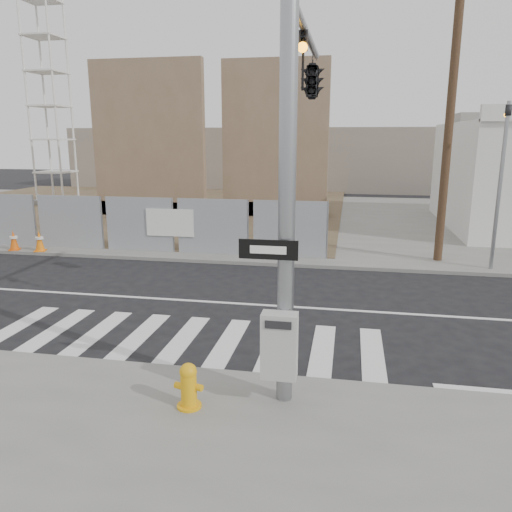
% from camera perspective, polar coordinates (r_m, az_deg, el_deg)
% --- Properties ---
extents(ground, '(100.00, 100.00, 0.00)m').
position_cam_1_polar(ground, '(13.30, -4.82, -5.29)').
color(ground, black).
rests_on(ground, ground).
extents(sidewalk_far, '(50.00, 20.00, 0.12)m').
position_cam_1_polar(sidewalk_far, '(26.69, 3.17, 4.35)').
color(sidewalk_far, slate).
rests_on(sidewalk_far, ground).
extents(signal_pole, '(0.96, 5.87, 7.00)m').
position_cam_1_polar(signal_pole, '(10.14, 5.67, 16.33)').
color(signal_pole, gray).
rests_on(signal_pole, sidewalk_near).
extents(far_signal_pole, '(0.16, 0.20, 5.60)m').
position_cam_1_polar(far_signal_pole, '(17.37, 26.33, 9.50)').
color(far_signal_pole, gray).
rests_on(far_signal_pole, sidewalk_far).
extents(chain_link_fence, '(24.60, 0.04, 2.00)m').
position_cam_1_polar(chain_link_fence, '(21.98, -27.18, 3.73)').
color(chain_link_fence, gray).
rests_on(chain_link_fence, sidewalk_far).
extents(concrete_wall_left, '(6.00, 1.30, 8.00)m').
position_cam_1_polar(concrete_wall_left, '(27.29, -12.03, 11.29)').
color(concrete_wall_left, brown).
rests_on(concrete_wall_left, sidewalk_far).
extents(concrete_wall_right, '(5.50, 1.30, 8.00)m').
position_cam_1_polar(concrete_wall_right, '(26.52, 2.19, 11.51)').
color(concrete_wall_right, brown).
rests_on(concrete_wall_right, sidewalk_far).
extents(crane_tower, '(2.60, 2.60, 18.15)m').
position_cam_1_polar(crane_tower, '(34.79, -22.94, 20.30)').
color(crane_tower, slate).
rests_on(crane_tower, sidewalk_far).
extents(utility_pole_right, '(1.60, 0.28, 10.00)m').
position_cam_1_polar(utility_pole_right, '(17.93, 21.36, 15.57)').
color(utility_pole_right, '#483221').
rests_on(utility_pole_right, sidewalk_far).
extents(fire_hydrant, '(0.47, 0.47, 0.74)m').
position_cam_1_polar(fire_hydrant, '(8.10, -7.70, -14.47)').
color(fire_hydrant, '#E6A20C').
rests_on(fire_hydrant, sidewalk_near).
extents(traffic_cone_b, '(0.51, 0.51, 0.75)m').
position_cam_1_polar(traffic_cone_b, '(20.83, -25.95, 1.62)').
color(traffic_cone_b, '#DF570B').
rests_on(traffic_cone_b, sidewalk_far).
extents(traffic_cone_c, '(0.50, 0.50, 0.77)m').
position_cam_1_polar(traffic_cone_c, '(20.21, -23.51, 1.57)').
color(traffic_cone_c, orange).
rests_on(traffic_cone_c, sidewalk_far).
extents(traffic_cone_d, '(0.52, 0.52, 0.79)m').
position_cam_1_polar(traffic_cone_d, '(18.51, -4.24, 1.70)').
color(traffic_cone_d, '#FF3A0D').
rests_on(traffic_cone_d, sidewalk_far).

